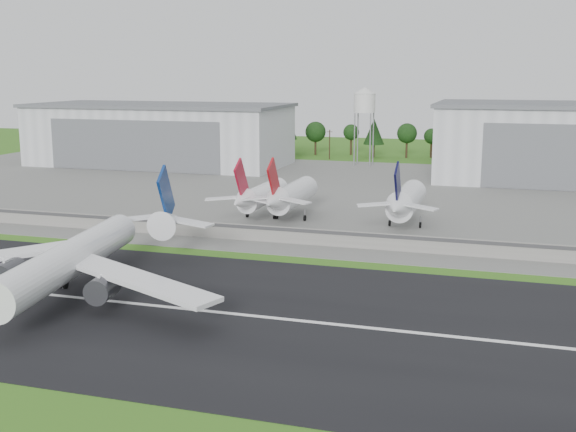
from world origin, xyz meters
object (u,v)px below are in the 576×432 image
(parked_jet_red_a, at_px, (259,196))
(main_airliner, at_px, (68,268))
(parked_jet_navy, at_px, (405,201))
(parked_jet_red_b, at_px, (289,196))

(parked_jet_red_a, bearing_deg, main_airliner, -96.88)
(main_airliner, distance_m, parked_jet_navy, 79.66)
(main_airliner, xyz_separation_m, parked_jet_red_a, (8.08, 66.94, 0.99))
(main_airliner, height_order, parked_jet_red_a, main_airliner)
(parked_jet_red_a, relative_size, parked_jet_red_b, 1.00)
(parked_jet_red_b, bearing_deg, main_airliner, -103.17)
(main_airliner, relative_size, parked_jet_navy, 1.89)
(parked_jet_red_b, height_order, parked_jet_navy, parked_jet_navy)
(parked_jet_red_a, xyz_separation_m, parked_jet_navy, (34.97, 0.08, 0.46))
(main_airliner, height_order, parked_jet_navy, main_airliner)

